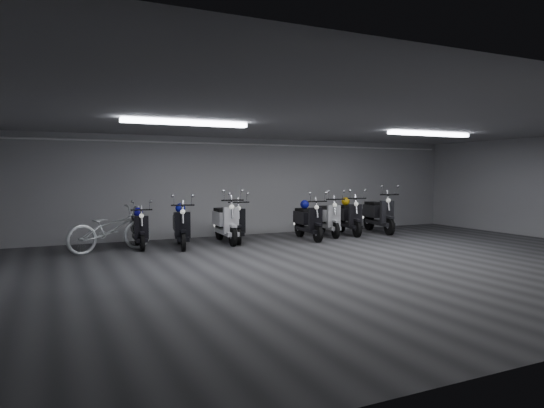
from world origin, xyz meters
name	(u,v)px	position (x,y,z in m)	size (l,w,h in m)	color
floor	(348,263)	(0.00, 0.00, -0.01)	(14.00, 10.00, 0.01)	#333335
ceiling	(350,121)	(0.00, 0.00, 2.80)	(14.00, 10.00, 0.01)	gray
back_wall	(251,187)	(0.00, 5.00, 1.40)	(14.00, 0.01, 2.80)	#98989A
fluor_strip_left	(186,123)	(-3.00, 1.00, 2.74)	(2.40, 0.18, 0.08)	white
fluor_strip_right	(430,134)	(3.00, 1.00, 2.74)	(2.40, 0.18, 0.08)	white
conduit	(252,145)	(0.00, 4.92, 2.62)	(0.05, 0.05, 13.60)	white
scooter_0	(139,223)	(-3.44, 3.74, 0.59)	(0.53, 1.59, 1.18)	black
scooter_1	(181,220)	(-2.51, 3.38, 0.66)	(0.59, 1.77, 1.32)	black
scooter_2	(226,216)	(-1.28, 3.66, 0.70)	(0.63, 1.89, 1.40)	silver
scooter_3	(237,216)	(-0.95, 3.74, 0.66)	(0.59, 1.78, 1.33)	black
scooter_5	(308,215)	(0.95, 3.30, 0.66)	(0.59, 1.77, 1.32)	black
scooter_6	(328,213)	(1.86, 3.75, 0.67)	(0.60, 1.80, 1.34)	#B6B7BB
scooter_8	(349,212)	(2.53, 3.70, 0.68)	(0.61, 1.82, 1.35)	black
scooter_9	(379,208)	(3.63, 3.72, 0.73)	(0.66, 1.97, 1.46)	black
bicycle	(110,224)	(-4.14, 3.45, 0.64)	(0.70, 1.98, 1.28)	silver
helmet_0	(346,201)	(2.58, 3.95, 0.96)	(0.25, 0.25, 0.25)	#D2980C
helmet_1	(138,212)	(-3.42, 3.96, 0.85)	(0.23, 0.23, 0.23)	#130D96
helmet_2	(305,204)	(0.97, 3.55, 0.94)	(0.24, 0.24, 0.24)	#0C0F86
helmet_3	(180,208)	(-2.47, 3.62, 0.94)	(0.24, 0.24, 0.24)	#0D1292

